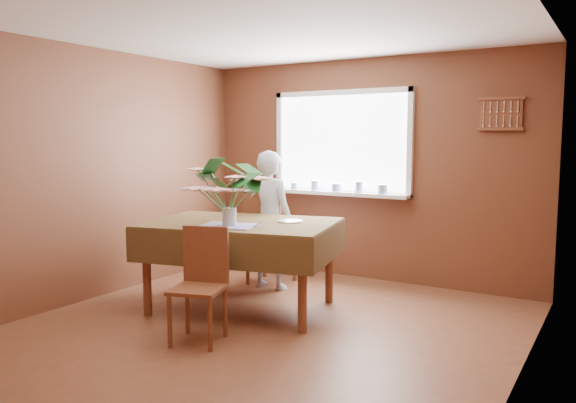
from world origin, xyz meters
The scene contains 14 objects.
floor centered at (0.00, 0.00, 0.00)m, with size 4.50×4.50×0.00m, color brown.
ceiling centered at (0.00, 0.00, 2.50)m, with size 4.50×4.50×0.00m, color white.
wall_back centered at (0.00, 2.25, 1.25)m, with size 4.00×4.00×0.00m, color brown.
wall_left centered at (-2.00, 0.00, 1.25)m, with size 4.50×4.50×0.00m, color brown.
wall_right centered at (2.00, 0.00, 1.25)m, with size 4.50×4.50×0.00m, color brown.
window_assembly centered at (-0.29, 2.20, 1.35)m, with size 1.72×0.20×1.22m.
spoon_rack centered at (1.45, 2.22, 1.85)m, with size 0.44×0.05×0.33m.
dining_table centered at (-0.50, 0.53, 0.73)m, with size 1.94×1.53×0.84m.
chair_far centered at (-0.79, 1.41, 0.57)m, with size 0.49×0.49×1.06m.
chair_near centered at (-0.30, -0.29, 0.49)m, with size 0.48×0.48×0.90m.
seated_woman centered at (-0.68, 1.30, 0.74)m, with size 0.54×0.36×1.48m, color white.
flower_bouquet centered at (-0.44, 0.28, 1.19)m, with size 0.64×0.64×0.55m.
side_plate centered at (-0.10, 0.76, 0.84)m, with size 0.23×0.23×0.01m, color white.
table_knife centered at (-0.22, 0.39, 0.84)m, with size 0.02×0.21×0.00m, color silver.
Camera 1 is at (2.56, -3.66, 1.60)m, focal length 35.00 mm.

